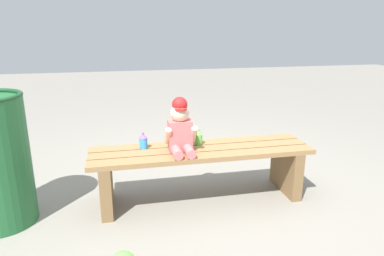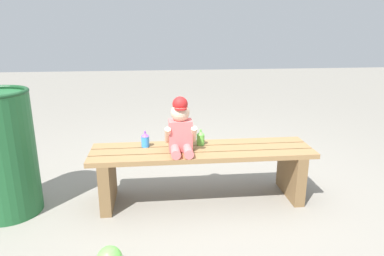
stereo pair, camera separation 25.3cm
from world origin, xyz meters
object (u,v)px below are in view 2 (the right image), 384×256
at_px(sippy_cup_right, 200,138).
at_px(park_bench, 202,164).
at_px(sippy_cup_left, 145,139).
at_px(child_figure, 180,128).
at_px(trash_bin, 2,153).

bearing_deg(sippy_cup_right, park_bench, -88.58).
relative_size(park_bench, sippy_cup_right, 13.43).
bearing_deg(park_bench, sippy_cup_left, 167.74).
xyz_separation_m(sippy_cup_left, sippy_cup_right, (0.42, 0.00, 0.00)).
xyz_separation_m(child_figure, sippy_cup_left, (-0.26, 0.12, -0.12)).
relative_size(child_figure, sippy_cup_left, 3.26).
xyz_separation_m(park_bench, sippy_cup_left, (-0.43, 0.09, 0.19)).
bearing_deg(child_figure, sippy_cup_left, 155.19).
distance_m(child_figure, sippy_cup_right, 0.23).
distance_m(child_figure, sippy_cup_left, 0.31).
distance_m(sippy_cup_right, trash_bin, 1.42).
bearing_deg(child_figure, trash_bin, -179.51).
bearing_deg(park_bench, child_figure, -170.10).
relative_size(park_bench, trash_bin, 1.85).
bearing_deg(sippy_cup_left, sippy_cup_right, 0.00).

